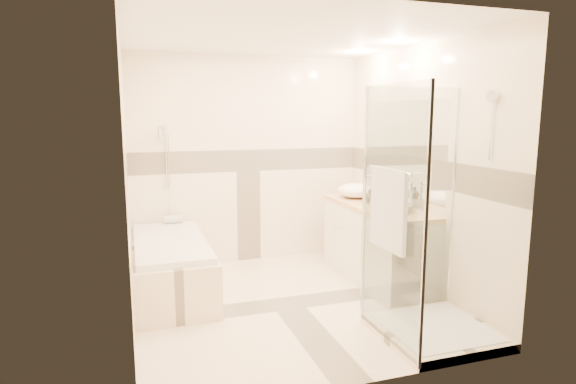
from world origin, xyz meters
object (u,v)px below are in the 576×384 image
object	(u,v)px
vessel_sink_far	(391,202)
amenity_bottle_b	(370,196)
vanity	(376,243)
bathtub	(171,263)
shower_enclosure	(420,276)
vessel_sink_near	(356,190)
amenity_bottle_a	(382,198)

from	to	relation	value
vessel_sink_far	amenity_bottle_b	bearing A→B (deg)	90.00
vanity	bathtub	bearing A→B (deg)	170.75
shower_enclosure	vessel_sink_near	bearing A→B (deg)	81.19
shower_enclosure	vessel_sink_far	xyz separation A→B (m)	(0.27, 0.95, 0.43)
bathtub	vessel_sink_far	xyz separation A→B (m)	(2.13, -0.67, 0.63)
shower_enclosure	amenity_bottle_b	xyz separation A→B (m)	(0.27, 1.41, 0.42)
vessel_sink_near	bathtub	bearing A→B (deg)	-176.26
vessel_sink_far	amenity_bottle_b	size ratio (longest dim) A/B	2.88
bathtub	amenity_bottle_a	xyz separation A→B (m)	(2.13, -0.47, 0.63)
vanity	shower_enclosure	bearing A→B (deg)	-102.97
shower_enclosure	vessel_sink_near	size ratio (longest dim) A/B	4.83
amenity_bottle_b	vanity	bearing A→B (deg)	-81.79
amenity_bottle_a	vanity	bearing A→B (deg)	80.59
bathtub	vessel_sink_far	world-z (taller)	vessel_sink_far
vessel_sink_near	vessel_sink_far	distance (m)	0.81
vanity	shower_enclosure	xyz separation A→B (m)	(-0.29, -1.27, 0.08)
vanity	amenity_bottle_b	world-z (taller)	amenity_bottle_b
bathtub	shower_enclosure	world-z (taller)	shower_enclosure
bathtub	amenity_bottle_a	distance (m)	2.27
vessel_sink_far	amenity_bottle_b	distance (m)	0.46
amenity_bottle_a	vessel_sink_near	bearing A→B (deg)	90.00
shower_enclosure	vessel_sink_far	size ratio (longest dim) A/B	4.74
vanity	shower_enclosure	world-z (taller)	shower_enclosure
vessel_sink_near	amenity_bottle_b	xyz separation A→B (m)	(0.00, -0.35, -0.01)
bathtub	vanity	size ratio (longest dim) A/B	1.05
vessel_sink_far	amenity_bottle_a	size ratio (longest dim) A/B	2.35
shower_enclosure	vanity	bearing A→B (deg)	77.03
shower_enclosure	amenity_bottle_b	distance (m)	1.50
amenity_bottle_a	amenity_bottle_b	xyz separation A→B (m)	(0.00, 0.26, -0.02)
amenity_bottle_b	vessel_sink_near	bearing A→B (deg)	90.00
bathtub	vessel_sink_near	distance (m)	2.22
vanity	vessel_sink_far	distance (m)	0.60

